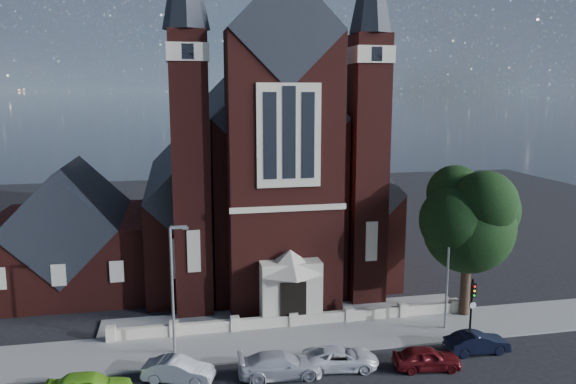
% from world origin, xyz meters
% --- Properties ---
extents(ground, '(120.00, 120.00, 0.00)m').
position_xyz_m(ground, '(0.00, 15.00, 0.00)').
color(ground, black).
rests_on(ground, ground).
extents(pavement_strip, '(60.00, 5.00, 0.12)m').
position_xyz_m(pavement_strip, '(0.00, 4.50, 0.00)').
color(pavement_strip, gray).
rests_on(pavement_strip, ground).
extents(forecourt_paving, '(26.00, 3.00, 0.14)m').
position_xyz_m(forecourt_paving, '(0.00, 8.50, 0.00)').
color(forecourt_paving, gray).
rests_on(forecourt_paving, ground).
extents(forecourt_wall, '(24.00, 0.40, 0.90)m').
position_xyz_m(forecourt_wall, '(0.00, 6.50, 0.00)').
color(forecourt_wall, beige).
rests_on(forecourt_wall, ground).
extents(church, '(20.01, 34.90, 29.20)m').
position_xyz_m(church, '(-0.00, 22.94, 8.19)').
color(church, '#431612').
rests_on(church, ground).
extents(parish_hall, '(12.00, 12.20, 10.24)m').
position_xyz_m(parish_hall, '(-16.00, 18.00, 4.01)').
color(parish_hall, '#431612').
rests_on(parish_hall, ground).
extents(street_tree, '(6.40, 6.60, 10.70)m').
position_xyz_m(street_tree, '(12.60, 5.71, 6.96)').
color(street_tree, black).
rests_on(street_tree, ground).
extents(street_lamp_left, '(1.16, 0.22, 8.09)m').
position_xyz_m(street_lamp_left, '(-7.91, 4.00, 4.60)').
color(street_lamp_left, gray).
rests_on(street_lamp_left, ground).
extents(street_lamp_right, '(1.16, 0.22, 8.09)m').
position_xyz_m(street_lamp_right, '(10.09, 4.00, 4.60)').
color(street_lamp_right, gray).
rests_on(street_lamp_right, ground).
extents(traffic_signal, '(0.28, 0.42, 4.00)m').
position_xyz_m(traffic_signal, '(11.00, 2.43, 2.58)').
color(traffic_signal, black).
rests_on(traffic_signal, ground).
extents(car_silver_a, '(4.20, 2.61, 1.31)m').
position_xyz_m(car_silver_a, '(-7.79, 0.60, 0.65)').
color(car_silver_a, '#A3A6AB').
rests_on(car_silver_a, ground).
extents(car_silver_b, '(4.89, 2.19, 1.39)m').
position_xyz_m(car_silver_b, '(-2.13, -0.02, 0.70)').
color(car_silver_b, '#B8B9C0').
rests_on(car_silver_b, ground).
extents(car_white_suv, '(4.70, 2.67, 1.24)m').
position_xyz_m(car_white_suv, '(1.49, 0.23, 0.62)').
color(car_white_suv, white).
rests_on(car_white_suv, ground).
extents(car_dark_red, '(4.12, 2.10, 1.34)m').
position_xyz_m(car_dark_red, '(6.36, -0.86, 0.67)').
color(car_dark_red, '#560E11').
rests_on(car_dark_red, ground).
extents(car_navy, '(3.99, 1.44, 1.31)m').
position_xyz_m(car_navy, '(10.32, 0.42, 0.65)').
color(car_navy, black).
rests_on(car_navy, ground).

